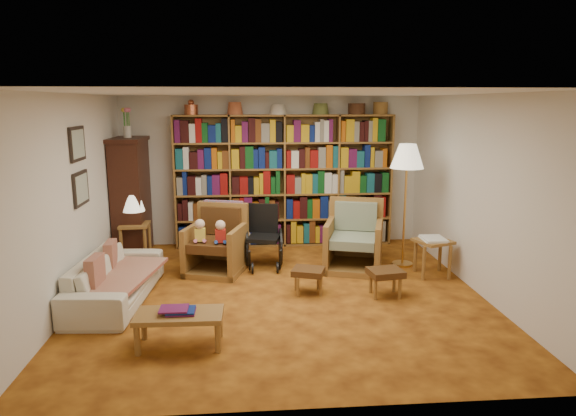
{
  "coord_description": "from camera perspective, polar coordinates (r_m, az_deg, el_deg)",
  "views": [
    {
      "loc": [
        -0.43,
        -6.15,
        2.4
      ],
      "look_at": [
        0.12,
        0.6,
        1.0
      ],
      "focal_mm": 32.0,
      "sensor_mm": 36.0,
      "label": 1
    }
  ],
  "objects": [
    {
      "name": "ceiling",
      "position": [
        6.17,
        -0.69,
        12.63
      ],
      "size": [
        5.0,
        5.0,
        0.0
      ],
      "primitive_type": "plane",
      "rotation": [
        3.14,
        0.0,
        0.0
      ],
      "color": "white",
      "rests_on": "wall_back"
    },
    {
      "name": "sofa",
      "position": [
        6.68,
        -18.62,
        -7.47
      ],
      "size": [
        1.94,
        0.87,
        0.55
      ],
      "primitive_type": "imported",
      "rotation": [
        0.0,
        0.0,
        1.5
      ],
      "color": "beige",
      "rests_on": "floor"
    },
    {
      "name": "footstool_b",
      "position": [
        6.59,
        10.78,
        -7.25
      ],
      "size": [
        0.46,
        0.41,
        0.35
      ],
      "color": "#4B2E14",
      "rests_on": "floor"
    },
    {
      "name": "floor",
      "position": [
        6.62,
        -0.64,
        -9.56
      ],
      "size": [
        5.0,
        5.0,
        0.0
      ],
      "primitive_type": "plane",
      "color": "#BE6F1D",
      "rests_on": "ground"
    },
    {
      "name": "armchair_leather",
      "position": [
        7.49,
        -8.02,
        -3.94
      ],
      "size": [
        0.99,
        1.0,
        0.98
      ],
      "color": "brown",
      "rests_on": "floor"
    },
    {
      "name": "curio_cabinet",
      "position": [
        8.48,
        -17.03,
        1.36
      ],
      "size": [
        0.5,
        0.95,
        2.4
      ],
      "color": "#37150F",
      "rests_on": "floor"
    },
    {
      "name": "side_table_lamp",
      "position": [
        8.22,
        -16.63,
        -2.64
      ],
      "size": [
        0.44,
        0.44,
        0.58
      ],
      "color": "brown",
      "rests_on": "floor"
    },
    {
      "name": "armchair_sage",
      "position": [
        7.61,
        7.13,
        -3.77
      ],
      "size": [
        1.04,
        1.04,
        1.0
      ],
      "color": "brown",
      "rests_on": "floor"
    },
    {
      "name": "footstool_a",
      "position": [
        6.57,
        2.27,
        -7.24
      ],
      "size": [
        0.47,
        0.43,
        0.33
      ],
      "color": "#4B2E14",
      "rests_on": "floor"
    },
    {
      "name": "wheelchair",
      "position": [
        7.62,
        -2.7,
        -3.39
      ],
      "size": [
        0.55,
        0.73,
        0.92
      ],
      "color": "black",
      "rests_on": "floor"
    },
    {
      "name": "floor_lamp",
      "position": [
        7.62,
        13.09,
        5.08
      ],
      "size": [
        0.48,
        0.48,
        1.81
      ],
      "color": "gold",
      "rests_on": "floor"
    },
    {
      "name": "coffee_table",
      "position": [
        5.32,
        -11.99,
        -11.8
      ],
      "size": [
        0.87,
        0.45,
        0.4
      ],
      "color": "brown",
      "rests_on": "floor"
    },
    {
      "name": "cushion_right",
      "position": [
        6.34,
        -20.62,
        -6.99
      ],
      "size": [
        0.14,
        0.37,
        0.36
      ],
      "primitive_type": "cube",
      "rotation": [
        0.0,
        0.0,
        -0.07
      ],
      "color": "maroon",
      "rests_on": "sofa"
    },
    {
      "name": "bookshelf",
      "position": [
        8.59,
        -0.41,
        3.47
      ],
      "size": [
        3.6,
        0.3,
        2.42
      ],
      "color": "brown",
      "rests_on": "floor"
    },
    {
      "name": "cushion_left",
      "position": [
        6.98,
        -19.07,
        -5.18
      ],
      "size": [
        0.13,
        0.36,
        0.35
      ],
      "primitive_type": "cube",
      "rotation": [
        0.0,
        0.0,
        0.06
      ],
      "color": "maroon",
      "rests_on": "sofa"
    },
    {
      "name": "wall_front",
      "position": [
        3.85,
        1.95,
        -5.64
      ],
      "size": [
        5.0,
        0.0,
        5.0
      ],
      "primitive_type": "plane",
      "rotation": [
        -1.57,
        0.0,
        0.0
      ],
      "color": "silver",
      "rests_on": "floor"
    },
    {
      "name": "wall_back",
      "position": [
        8.74,
        -1.81,
        4.13
      ],
      "size": [
        5.0,
        0.0,
        5.0
      ],
      "primitive_type": "plane",
      "rotation": [
        1.57,
        0.0,
        0.0
      ],
      "color": "silver",
      "rests_on": "floor"
    },
    {
      "name": "side_table_papers",
      "position": [
        7.46,
        15.8,
        -4.09
      ],
      "size": [
        0.57,
        0.57,
        0.55
      ],
      "color": "brown",
      "rests_on": "floor"
    },
    {
      "name": "wall_right",
      "position": [
        6.91,
        20.5,
        1.38
      ],
      "size": [
        0.0,
        5.0,
        5.0
      ],
      "primitive_type": "plane",
      "rotation": [
        1.57,
        0.0,
        -1.57
      ],
      "color": "silver",
      "rests_on": "floor"
    },
    {
      "name": "sofa_throw",
      "position": [
        6.66,
        -18.21,
        -7.29
      ],
      "size": [
        0.99,
        1.52,
        0.04
      ],
      "primitive_type": "cube",
      "rotation": [
        0.0,
        0.0,
        -0.18
      ],
      "color": "#C1B48D",
      "rests_on": "sofa"
    },
    {
      "name": "wall_left",
      "position": [
        6.59,
        -22.89,
        0.73
      ],
      "size": [
        0.0,
        5.0,
        5.0
      ],
      "primitive_type": "plane",
      "rotation": [
        1.57,
        0.0,
        1.57
      ],
      "color": "silver",
      "rests_on": "floor"
    },
    {
      "name": "table_lamp",
      "position": [
        8.12,
        -16.81,
        0.45
      ],
      "size": [
        0.34,
        0.34,
        0.46
      ],
      "color": "gold",
      "rests_on": "side_table_lamp"
    },
    {
      "name": "framed_pictures",
      "position": [
        6.81,
        -22.19,
        4.31
      ],
      "size": [
        0.03,
        0.52,
        0.97
      ],
      "color": "black",
      "rests_on": "wall_left"
    }
  ]
}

